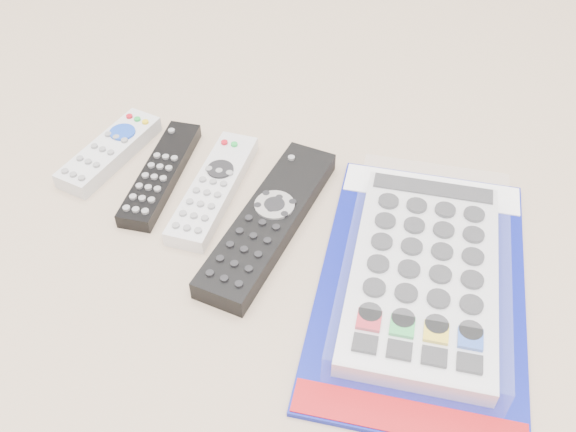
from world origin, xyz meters
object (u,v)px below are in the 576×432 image
(jumbo_remote_packaged, at_px, (424,271))
(remote_small_grey, at_px, (110,151))
(remote_silver_dvd, at_px, (214,188))
(remote_slim_black, at_px, (161,173))
(remote_large_black, at_px, (269,221))

(jumbo_remote_packaged, bearing_deg, remote_small_grey, 163.57)
(remote_silver_dvd, distance_m, jumbo_remote_packaged, 0.28)
(remote_slim_black, relative_size, remote_large_black, 0.73)
(remote_small_grey, relative_size, remote_silver_dvd, 0.83)
(remote_small_grey, distance_m, jumbo_remote_packaged, 0.44)
(remote_large_black, bearing_deg, remote_slim_black, 172.82)
(remote_slim_black, bearing_deg, remote_small_grey, 163.00)
(remote_small_grey, relative_size, remote_slim_black, 0.86)
(remote_silver_dvd, bearing_deg, remote_small_grey, 170.34)
(remote_large_black, bearing_deg, jumbo_remote_packaged, -1.44)
(remote_silver_dvd, relative_size, remote_large_black, 0.75)
(remote_silver_dvd, height_order, remote_large_black, remote_large_black)
(jumbo_remote_packaged, bearing_deg, remote_large_black, 166.48)
(jumbo_remote_packaged, bearing_deg, remote_silver_dvd, 161.97)
(remote_silver_dvd, bearing_deg, remote_large_black, -23.31)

